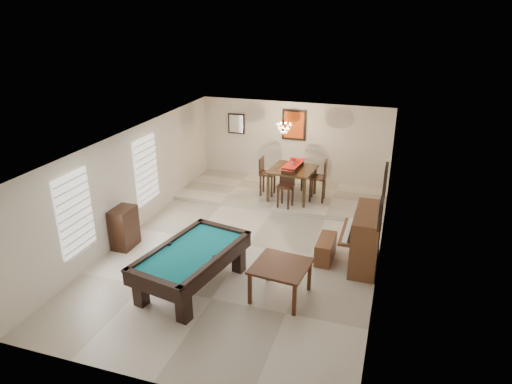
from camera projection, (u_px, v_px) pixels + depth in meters
The scene contains 25 objects.
ground_plane at pixel (248, 246), 10.89m from camera, with size 6.00×9.00×0.02m, color beige.
wall_back at pixel (294, 143), 14.36m from camera, with size 6.00×0.04×2.60m, color silver.
wall_front at pixel (146, 312), 6.42m from camera, with size 6.00×0.04×2.60m, color silver.
wall_left at pixel (133, 181), 11.24m from camera, with size 0.04×9.00×2.60m, color silver.
wall_right at pixel (383, 212), 9.54m from camera, with size 0.04×9.00×2.60m, color silver.
ceiling at pixel (248, 140), 9.90m from camera, with size 6.00×9.00×0.04m, color white.
dining_step at pixel (283, 194), 13.73m from camera, with size 6.00×2.50×0.12m, color beige.
window_left_front at pixel (75, 213), 9.25m from camera, with size 0.06×1.00×1.70m, color white.
window_left_rear at pixel (146, 170), 11.72m from camera, with size 0.06×1.00×1.70m, color white.
pool_table at pixel (192, 269), 9.15m from camera, with size 1.32×2.44×0.81m, color black, non-canonical shape.
square_table at pixel (280, 281), 8.84m from camera, with size 1.03×1.03×0.71m, color #361B0D, non-canonical shape.
upright_piano at pixel (359, 238), 9.91m from camera, with size 0.85×1.52×1.27m, color brown, non-canonical shape.
piano_bench at pixel (326, 249), 10.22m from camera, with size 0.35×0.90×0.50m, color brown.
apothecary_chest at pixel (124, 228), 10.67m from camera, with size 0.44×0.65×0.98m, color black.
dining_table at pixel (292, 181), 13.13m from camera, with size 1.23×1.23×1.02m, color black, non-canonical shape.
flower_vase at pixel (293, 161), 12.90m from camera, with size 0.13×0.13×0.22m, color red, non-canonical shape.
dining_chair_south at pixel (285, 189), 12.53m from camera, with size 0.39×0.39×1.05m, color black, non-canonical shape.
dining_chair_north at pixel (298, 173), 13.78m from camera, with size 0.37×0.37×0.99m, color black, non-canonical shape.
dining_chair_west at pixel (268, 176), 13.32m from camera, with size 0.42×0.42×1.14m, color black, non-canonical shape.
dining_chair_east at pixel (318, 181), 12.91m from camera, with size 0.45×0.45×1.21m, color black, non-canonical shape.
chandelier at pixel (284, 125), 12.88m from camera, with size 0.44×0.44×0.60m, color #FFE5B2, non-canonical shape.
back_painting at pixel (294, 125), 14.10m from camera, with size 0.75×0.06×0.95m, color #D84C14.
back_mirror at pixel (236, 124), 14.68m from camera, with size 0.55×0.06×0.65m, color white.
right_picture_upper at pixel (385, 180), 9.59m from camera, with size 0.06×0.55×0.65m, color slate.
right_picture_lower at pixel (380, 214), 8.52m from camera, with size 0.06×0.45×0.55m, color gray.
Camera 1 is at (3.10, -9.08, 5.29)m, focal length 32.00 mm.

